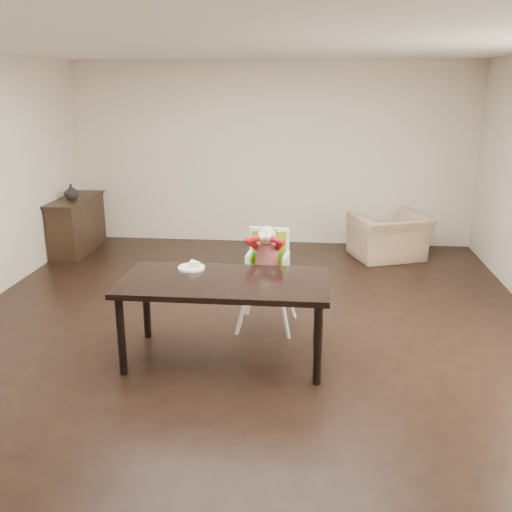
{
  "coord_description": "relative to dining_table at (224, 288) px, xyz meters",
  "views": [
    {
      "loc": [
        0.63,
        -5.07,
        2.39
      ],
      "look_at": [
        0.12,
        -0.0,
        0.83
      ],
      "focal_mm": 40.0,
      "sensor_mm": 36.0,
      "label": 1
    }
  ],
  "objects": [
    {
      "name": "ground",
      "position": [
        0.11,
        0.47,
        -0.67
      ],
      "size": [
        7.0,
        7.0,
        0.0
      ],
      "primitive_type": "plane",
      "color": "black",
      "rests_on": "ground"
    },
    {
      "name": "room_walls",
      "position": [
        0.11,
        0.47,
        1.18
      ],
      "size": [
        6.02,
        7.02,
        2.71
      ],
      "color": "beige",
      "rests_on": "ground"
    },
    {
      "name": "dining_table",
      "position": [
        0.0,
        0.0,
        0.0
      ],
      "size": [
        1.8,
        0.9,
        0.75
      ],
      "color": "black",
      "rests_on": "ground"
    },
    {
      "name": "high_chair",
      "position": [
        0.31,
        0.77,
        0.07
      ],
      "size": [
        0.47,
        0.47,
        1.05
      ],
      "rotation": [
        0.0,
        0.0,
        -0.08
      ],
      "color": "white",
      "rests_on": "ground"
    },
    {
      "name": "plate",
      "position": [
        -0.34,
        0.27,
        0.1
      ],
      "size": [
        0.25,
        0.25,
        0.07
      ],
      "rotation": [
        0.0,
        0.0,
        -0.04
      ],
      "color": "white",
      "rests_on": "dining_table"
    },
    {
      "name": "armchair",
      "position": [
        1.82,
        3.25,
        -0.25
      ],
      "size": [
        1.12,
        0.92,
        0.84
      ],
      "primitive_type": "imported",
      "rotation": [
        0.0,
        0.0,
        3.49
      ],
      "color": "tan",
      "rests_on": "ground"
    },
    {
      "name": "sideboard",
      "position": [
        -2.67,
        3.17,
        -0.27
      ],
      "size": [
        0.44,
        1.26,
        0.79
      ],
      "color": "black",
      "rests_on": "ground"
    },
    {
      "name": "vase",
      "position": [
        -2.67,
        3.08,
        0.22
      ],
      "size": [
        0.27,
        0.28,
        0.21
      ],
      "primitive_type": "imported",
      "rotation": [
        0.0,
        0.0,
        -0.37
      ],
      "color": "#99999E",
      "rests_on": "sideboard"
    }
  ]
}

